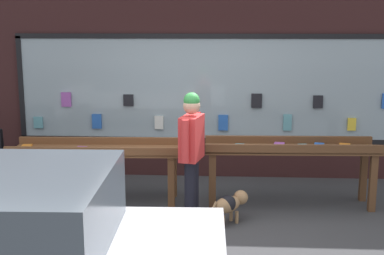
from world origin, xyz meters
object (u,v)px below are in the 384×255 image
Objects in this scene: display_table_right at (290,154)px; person_browsing at (192,147)px; small_dog at (230,204)px; display_table_left at (96,154)px.

person_browsing is at bearing -155.55° from display_table_right.
display_table_right is 1.20m from small_dog.
display_table_left reaches higher than small_dog.
display_table_right is 4.92× the size of small_dog.
display_table_left is 1.43× the size of person_browsing.
display_table_right is 1.46m from person_browsing.
small_dog is at bearing -138.18° from display_table_right.
display_table_left is at bearing 79.44° from person_browsing.
display_table_right reaches higher than display_table_left.
display_table_right is at bearing -2.25° from small_dog.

